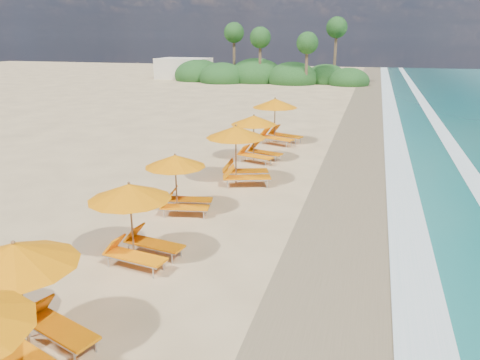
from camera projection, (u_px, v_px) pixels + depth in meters
ground at (240, 213)px, 16.03m from camera, size 160.00×160.00×0.00m
wet_sand at (359, 225)px, 14.97m from camera, size 4.00×160.00×0.01m
surf_foam at (449, 234)px, 14.25m from camera, size 4.00×160.00×0.01m
station_1 at (26, 293)px, 8.60m from camera, size 2.97×2.90×2.33m
station_2 at (137, 218)px, 12.30m from camera, size 2.64×2.51×2.23m
station_3 at (181, 180)px, 15.78m from camera, size 2.53×2.42×2.10m
station_4 at (241, 151)px, 18.87m from camera, size 3.16×3.10×2.47m
station_5 at (257, 135)px, 22.34m from camera, size 2.90×2.84×2.28m
station_6 at (278, 118)px, 25.97m from camera, size 3.33×3.28×2.58m
treeline at (263, 75)px, 60.10m from camera, size 25.80×8.80×9.74m
beach_building at (184, 68)px, 65.43m from camera, size 7.00×5.00×2.80m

